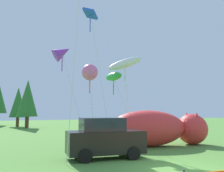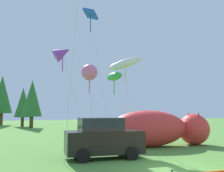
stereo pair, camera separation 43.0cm
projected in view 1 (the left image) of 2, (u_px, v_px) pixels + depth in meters
ground_plane at (182, 170)px, 10.62m from camera, size 120.00×120.00×0.00m
parked_car at (105, 138)px, 13.18m from camera, size 4.13×2.04×2.14m
inflatable_cat at (158, 130)px, 17.80m from camera, size 7.75×2.92×2.53m
kite_white_ghost at (125, 64)px, 17.35m from camera, size 2.81×3.25×6.44m
kite_green_fish at (113, 77)px, 17.83m from camera, size 2.28×2.51×5.30m
kite_purple_delta at (62, 53)px, 16.97m from camera, size 2.60×0.99×7.15m
kite_pink_octopus at (90, 72)px, 15.33m from camera, size 1.10×1.27×5.37m
kite_blue_box at (91, 16)px, 17.29m from camera, size 1.81×1.72×9.61m
horizon_tree_east at (18, 102)px, 39.42m from camera, size 2.60×2.60×6.21m
horizon_tree_west at (28, 98)px, 36.33m from camera, size 2.95×2.95×7.04m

